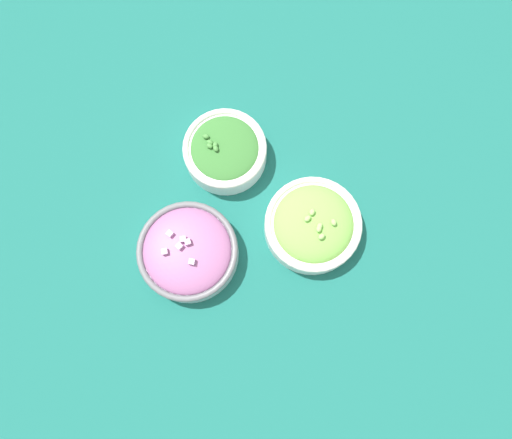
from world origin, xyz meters
TOP-DOWN VIEW (x-y plane):
  - ground_plane at (0.00, 0.00)m, footprint 3.00×3.00m
  - bowl_lettuce at (0.10, 0.05)m, footprint 0.18×0.18m
  - bowl_broccoli at (-0.12, 0.09)m, footprint 0.16×0.16m
  - bowl_red_onion at (-0.08, -0.12)m, footprint 0.19×0.19m

SIDE VIEW (x-z plane):
  - ground_plane at x=0.00m, z-range 0.00..0.00m
  - bowl_red_onion at x=-0.08m, z-range 0.00..0.07m
  - bowl_lettuce at x=0.10m, z-range -0.01..0.07m
  - bowl_broccoli at x=-0.12m, z-range 0.00..0.07m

